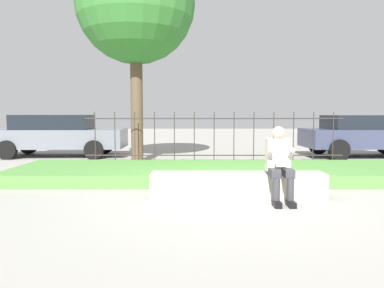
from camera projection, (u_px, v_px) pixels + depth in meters
ground_plane at (226, 198)px, 6.45m from camera, size 60.00×60.00×0.00m
stone_bench at (236, 187)px, 6.43m from camera, size 2.97×0.48×0.44m
person_seated_reader at (278, 161)px, 6.13m from camera, size 0.42×0.73×1.24m
grass_berm at (218, 172)px, 8.38m from camera, size 9.11×2.50×0.26m
iron_fence at (213, 138)px, 10.30m from camera, size 7.11×0.03×1.50m
car_parked_right at (362, 134)px, 12.54m from camera, size 4.03×2.07×1.40m
car_parked_left at (56, 134)px, 12.63m from camera, size 4.46×1.94×1.41m
tree_behind_fence at (134, 5)px, 10.52m from camera, size 3.36×3.36×6.22m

